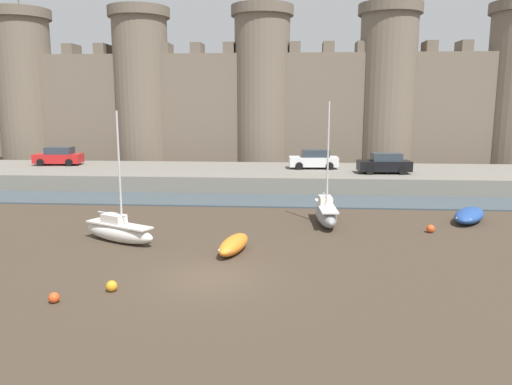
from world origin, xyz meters
name	(u,v)px	position (x,y,z in m)	size (l,w,h in m)	color
ground_plane	(209,279)	(0.00, 0.00, 0.00)	(160.00, 160.00, 0.00)	#423528
water_channel	(246,200)	(0.00, 15.81, 0.05)	(80.00, 4.50, 0.10)	#3D4C56
quay_road	(254,177)	(0.00, 23.06, 0.65)	(62.65, 10.00, 1.30)	slate
castle	(262,97)	(0.00, 33.78, 7.39)	(56.94, 6.29, 19.37)	#706354
rowboat_midflat_left	(234,244)	(0.56, 3.54, 0.40)	(1.60, 3.16, 0.76)	orange
sailboat_midflat_right	(119,231)	(-5.35, 4.91, 0.58)	(4.36, 2.89, 6.47)	silver
sailboat_near_channel_left	(326,213)	(5.16, 9.39, 0.66)	(1.33, 4.59, 6.93)	gray
rowboat_midflat_centre	(469,215)	(13.51, 10.50, 0.41)	(3.10, 3.92, 0.79)	#234793
mooring_buoy_near_shore	(54,298)	(-4.97, -2.77, 0.19)	(0.38, 0.38, 0.38)	#E04C1E
mooring_buoy_off_centre	(112,286)	(-3.35, -1.59, 0.21)	(0.41, 0.41, 0.41)	orange
mooring_buoy_mid_mud	(431,229)	(10.62, 7.85, 0.22)	(0.44, 0.44, 0.44)	#E04C1E
car_quay_centre_west	(314,159)	(5.04, 23.82, 2.08)	(4.19, 2.07, 1.62)	silver
car_quay_west	(59,156)	(-17.73, 24.58, 2.08)	(4.19, 2.07, 1.62)	red
car_quay_east	(385,164)	(10.51, 21.33, 2.08)	(4.19, 2.07, 1.62)	black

